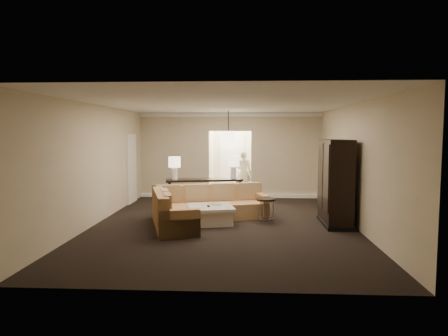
# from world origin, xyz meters

# --- Properties ---
(ground) EXTENTS (8.00, 8.00, 0.00)m
(ground) POSITION_xyz_m (0.00, 0.00, 0.00)
(ground) COLOR black
(ground) RESTS_ON ground
(wall_back) EXTENTS (6.00, 0.04, 2.80)m
(wall_back) POSITION_xyz_m (0.00, 4.00, 1.40)
(wall_back) COLOR #BEB28F
(wall_back) RESTS_ON ground
(wall_front) EXTENTS (6.00, 0.04, 2.80)m
(wall_front) POSITION_xyz_m (0.00, -4.00, 1.40)
(wall_front) COLOR #BEB28F
(wall_front) RESTS_ON ground
(wall_left) EXTENTS (0.04, 8.00, 2.80)m
(wall_left) POSITION_xyz_m (-3.00, 0.00, 1.40)
(wall_left) COLOR #BEB28F
(wall_left) RESTS_ON ground
(wall_right) EXTENTS (0.04, 8.00, 2.80)m
(wall_right) POSITION_xyz_m (3.00, 0.00, 1.40)
(wall_right) COLOR #BEB28F
(wall_right) RESTS_ON ground
(ceiling) EXTENTS (6.00, 8.00, 0.02)m
(ceiling) POSITION_xyz_m (0.00, 0.00, 2.80)
(ceiling) COLOR white
(ceiling) RESTS_ON wall_back
(crown_molding) EXTENTS (6.00, 0.10, 0.12)m
(crown_molding) POSITION_xyz_m (0.00, 3.95, 2.73)
(crown_molding) COLOR white
(crown_molding) RESTS_ON wall_back
(baseboard) EXTENTS (6.00, 0.10, 0.12)m
(baseboard) POSITION_xyz_m (0.00, 3.95, 0.06)
(baseboard) COLOR white
(baseboard) RESTS_ON ground
(side_door) EXTENTS (0.05, 0.90, 2.10)m
(side_door) POSITION_xyz_m (-2.97, 2.80, 1.05)
(side_door) COLOR white
(side_door) RESTS_ON ground
(foyer) EXTENTS (1.44, 2.02, 2.80)m
(foyer) POSITION_xyz_m (0.00, 5.34, 1.30)
(foyer) COLOR beige
(foyer) RESTS_ON ground
(sectional_sofa) EXTENTS (2.98, 2.88, 0.85)m
(sectional_sofa) POSITION_xyz_m (-0.59, 0.21, 0.34)
(sectional_sofa) COLOR brown
(sectional_sofa) RESTS_ON ground
(coffee_table) EXTENTS (1.24, 1.24, 0.44)m
(coffee_table) POSITION_xyz_m (-0.32, 0.09, 0.21)
(coffee_table) COLOR silver
(coffee_table) RESTS_ON ground
(console_table) EXTENTS (2.22, 0.93, 0.84)m
(console_table) POSITION_xyz_m (-0.65, 2.00, 0.50)
(console_table) COLOR black
(console_table) RESTS_ON ground
(armoire) EXTENTS (0.59, 1.38, 1.99)m
(armoire) POSITION_xyz_m (2.59, 0.10, 0.95)
(armoire) COLOR black
(armoire) RESTS_ON ground
(drink_table) EXTENTS (0.46, 0.46, 0.58)m
(drink_table) POSITION_xyz_m (1.00, 0.26, 0.41)
(drink_table) COLOR black
(drink_table) RESTS_ON ground
(table_lamp_left) EXTENTS (0.33, 0.33, 0.64)m
(table_lamp_left) POSITION_xyz_m (-1.47, 1.83, 1.26)
(table_lamp_left) COLOR silver
(table_lamp_left) RESTS_ON console_table
(table_lamp_right) EXTENTS (0.33, 0.33, 0.64)m
(table_lamp_right) POSITION_xyz_m (0.17, 2.17, 1.26)
(table_lamp_right) COLOR silver
(table_lamp_right) RESTS_ON console_table
(pendant_light) EXTENTS (0.38, 0.38, 1.09)m
(pendant_light) POSITION_xyz_m (0.00, 2.70, 1.95)
(pendant_light) COLOR black
(pendant_light) RESTS_ON ceiling
(person) EXTENTS (0.68, 0.51, 1.69)m
(person) POSITION_xyz_m (0.45, 4.65, 0.84)
(person) COLOR beige
(person) RESTS_ON ground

